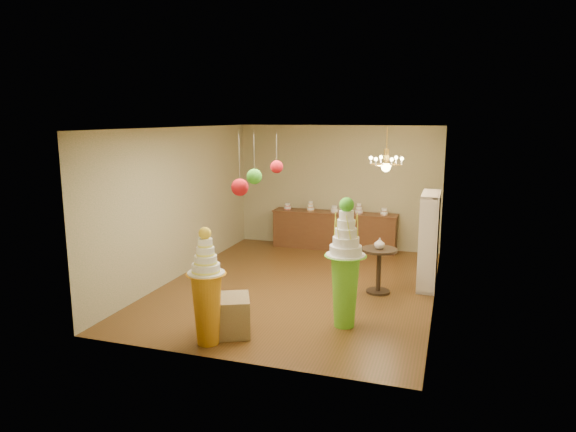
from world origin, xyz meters
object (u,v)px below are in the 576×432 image
(round_table, at_px, (379,264))
(pedestal_orange, at_px, (207,298))
(sideboard, at_px, (334,230))
(pedestal_green, at_px, (345,274))

(round_table, bearing_deg, pedestal_orange, -124.50)
(pedestal_orange, distance_m, sideboard, 5.84)
(sideboard, distance_m, round_table, 3.26)
(pedestal_green, height_order, round_table, pedestal_green)
(sideboard, height_order, round_table, sideboard)
(pedestal_green, relative_size, sideboard, 0.67)
(sideboard, bearing_deg, pedestal_orange, -94.99)
(pedestal_orange, distance_m, round_table, 3.55)
(round_table, bearing_deg, sideboard, 117.41)
(pedestal_orange, height_order, sideboard, pedestal_orange)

